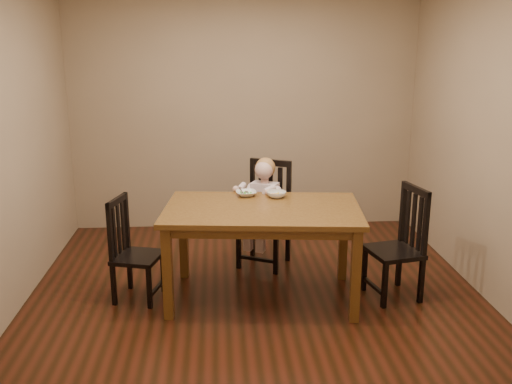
{
  "coord_description": "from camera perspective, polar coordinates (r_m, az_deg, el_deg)",
  "views": [
    {
      "loc": [
        -0.32,
        -4.61,
        2.22
      ],
      "look_at": [
        0.02,
        0.25,
        0.89
      ],
      "focal_mm": 40.0,
      "sensor_mm": 36.0,
      "label": 1
    }
  ],
  "objects": [
    {
      "name": "bowl_veg",
      "position": [
        5.1,
        2.07,
        -0.25
      ],
      "size": [
        0.23,
        0.23,
        0.05
      ],
      "primitive_type": "imported",
      "rotation": [
        0.0,
        0.0,
        0.44
      ],
      "color": "silver",
      "rests_on": "dining_table"
    },
    {
      "name": "toddler",
      "position": [
        5.58,
        0.8,
        -1.03
      ],
      "size": [
        0.49,
        0.53,
        0.58
      ],
      "primitive_type": null,
      "rotation": [
        0.0,
        0.0,
        2.7
      ],
      "color": "white",
      "rests_on": "chair_child"
    },
    {
      "name": "room",
      "position": [
        4.7,
        -0.01,
        4.65
      ],
      "size": [
        4.01,
        4.01,
        2.71
      ],
      "color": "#3F190D",
      "rests_on": "ground"
    },
    {
      "name": "chair_left",
      "position": [
        5.04,
        -12.25,
        -5.8
      ],
      "size": [
        0.46,
        0.47,
        0.91
      ],
      "rotation": [
        0.0,
        0.0,
        -1.84
      ],
      "color": "black",
      "rests_on": "room"
    },
    {
      "name": "chair_right",
      "position": [
        5.11,
        14.13,
        -5.16
      ],
      "size": [
        0.49,
        0.51,
        0.99
      ],
      "rotation": [
        0.0,
        0.0,
        1.79
      ],
      "color": "black",
      "rests_on": "room"
    },
    {
      "name": "bowl_peas",
      "position": [
        5.15,
        -1.0,
        -0.15
      ],
      "size": [
        0.21,
        0.21,
        0.04
      ],
      "primitive_type": "imported",
      "rotation": [
        0.0,
        0.0,
        0.13
      ],
      "color": "silver",
      "rests_on": "dining_table"
    },
    {
      "name": "dining_table",
      "position": [
        4.84,
        0.64,
        -2.63
      ],
      "size": [
        1.74,
        1.15,
        0.82
      ],
      "rotation": [
        0.0,
        0.0,
        -0.1
      ],
      "color": "#4D3012",
      "rests_on": "room"
    },
    {
      "name": "fork",
      "position": [
        5.13,
        -1.46,
        0.03
      ],
      "size": [
        0.06,
        0.13,
        0.05
      ],
      "rotation": [
        0.0,
        0.0,
        0.35
      ],
      "color": "silver",
      "rests_on": "bowl_peas"
    },
    {
      "name": "chair_child",
      "position": [
        5.67,
        0.98,
        -2.36
      ],
      "size": [
        0.59,
        0.58,
        1.04
      ],
      "rotation": [
        0.0,
        0.0,
        2.7
      ],
      "color": "black",
      "rests_on": "room"
    }
  ]
}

